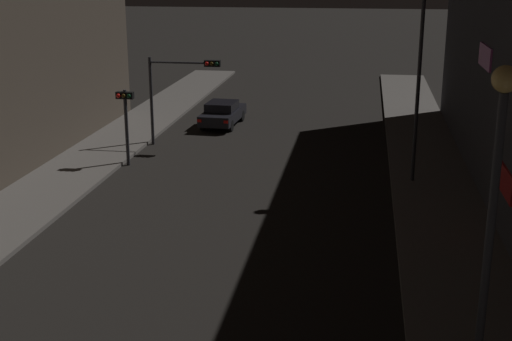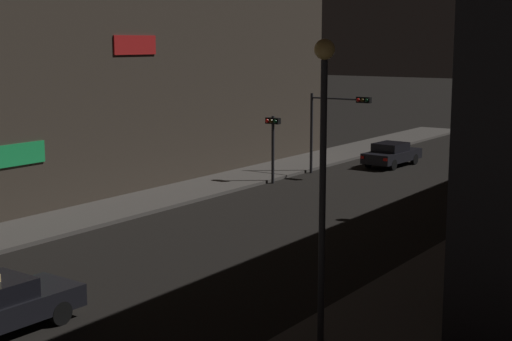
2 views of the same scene
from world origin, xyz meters
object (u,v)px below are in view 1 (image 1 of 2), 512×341
far_car (223,113)px  traffic_light_left_kerb (126,111)px  street_lamp_near_block (493,201)px  street_lamp_far_block (421,48)px  traffic_light_overhead (179,82)px

far_car → traffic_light_left_kerb: 9.41m
street_lamp_near_block → street_lamp_far_block: 16.88m
far_car → street_lamp_near_block: (10.40, -26.56, 4.25)m
street_lamp_near_block → street_lamp_far_block: (-0.18, 16.86, 0.79)m
street_lamp_near_block → far_car: bearing=111.4°
street_lamp_near_block → street_lamp_far_block: bearing=90.6°
far_car → traffic_light_left_kerb: size_ratio=1.28×
far_car → traffic_light_overhead: size_ratio=1.00×
far_car → street_lamp_far_block: 14.96m
traffic_light_overhead → traffic_light_left_kerb: 4.28m
far_car → street_lamp_far_block: size_ratio=0.54×
street_lamp_far_block → traffic_light_left_kerb: bearing=176.1°
far_car → traffic_light_overhead: bearing=-104.1°
traffic_light_left_kerb → street_lamp_far_block: bearing=-3.9°
far_car → traffic_light_left_kerb: (-2.71, -8.82, 1.83)m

